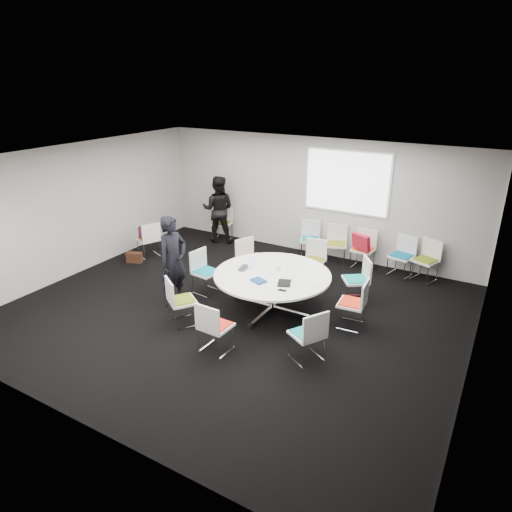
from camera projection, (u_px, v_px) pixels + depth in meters
The scene contains 31 objects.
room_shell at pixel (239, 241), 7.99m from camera, with size 8.08×7.08×2.88m.
conference_table at pixel (272, 284), 8.41m from camera, with size 2.15×2.15×0.73m.
projection_screen at pixel (347, 182), 10.28m from camera, with size 1.90×0.03×1.35m, color white.
chair_ring_a at pixel (352, 312), 7.92m from camera, with size 0.48×0.49×0.88m.
chair_ring_b at pixel (355, 288), 8.82m from camera, with size 0.63×0.63×0.88m.
chair_ring_c at pixel (313, 268), 9.70m from camera, with size 0.50×0.49×0.88m.
chair_ring_d at pixel (250, 267), 9.76m from camera, with size 0.60×0.61×0.88m.
chair_ring_e at pixel (206, 280), 9.17m from camera, with size 0.50×0.51×0.88m.
chair_ring_f at pixel (182, 310), 8.01m from camera, with size 0.63×0.63×0.88m.
chair_ring_g at pixel (216, 336), 7.22m from camera, with size 0.48×0.47×0.88m.
chair_ring_h at pixel (307, 344), 6.99m from camera, with size 0.62×0.62×0.88m.
chair_back_a at pixel (310, 246), 10.94m from camera, with size 0.60×0.59×0.88m.
chair_back_b at pixel (336, 251), 10.65m from camera, with size 0.58×0.57×0.88m.
chair_back_c at pixel (363, 257), 10.33m from camera, with size 0.49×0.48×0.88m.
chair_back_d at pixel (401, 263), 9.96m from camera, with size 0.55×0.54×0.88m.
chair_back_e at pixel (425, 268), 9.72m from camera, with size 0.59×0.58×0.88m.
chair_spare_left at pixel (149, 246), 10.96m from camera, with size 0.59×0.60×0.88m.
chair_person_back at pixel (222, 229), 12.13m from camera, with size 0.53×0.52×0.88m.
person_main at pixel (173, 261), 8.50m from camera, with size 0.64×0.42×1.76m, color black.
person_back at pixel (218, 209), 11.77m from camera, with size 0.85×0.66×1.74m, color black.
laptop at pixel (246, 268), 8.54m from camera, with size 0.32×0.20×0.03m, color #333338.
laptop_lid at pixel (253, 261), 8.57m from camera, with size 0.30×0.02×0.22m, color silver.
notebook_black at pixel (284, 283), 7.94m from camera, with size 0.22×0.30×0.02m, color black.
tablet_folio at pixel (259, 281), 8.02m from camera, with size 0.26×0.20×0.03m, color navy.
papers_right at pixel (305, 276), 8.23m from camera, with size 0.30×0.21×0.00m, color white.
papers_front at pixel (312, 283), 7.94m from camera, with size 0.30×0.21×0.00m, color white.
cup at pixel (278, 268), 8.45m from camera, with size 0.08×0.08×0.09m, color white.
phone at pixel (282, 290), 7.69m from camera, with size 0.14×0.07×0.01m, color black.
maroon_bag at pixel (148, 232), 10.85m from camera, with size 0.40×0.14×0.28m, color #4F152F.
brown_bag at pixel (134, 257), 10.69m from camera, with size 0.36×0.16×0.24m, color #351C11.
red_jacket at pixel (361, 242), 9.99m from camera, with size 0.44×0.10×0.35m, color #B01527.
Camera 1 is at (4.10, -6.37, 4.13)m, focal length 32.00 mm.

